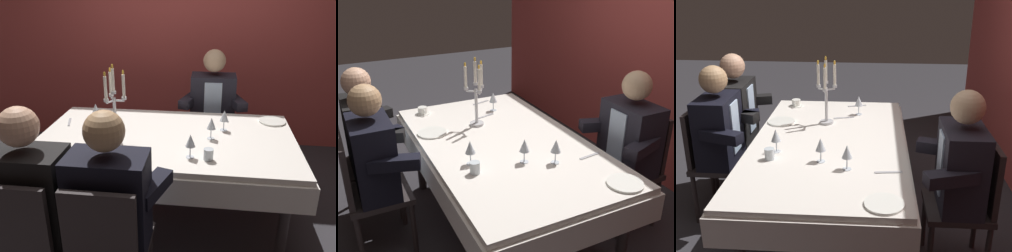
% 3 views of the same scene
% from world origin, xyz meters
% --- Properties ---
extents(ground_plane, '(12.00, 12.00, 0.00)m').
position_xyz_m(ground_plane, '(0.00, 0.00, 0.00)').
color(ground_plane, '#312F33').
extents(dining_table, '(1.94, 1.14, 0.74)m').
position_xyz_m(dining_table, '(0.00, 0.00, 0.62)').
color(dining_table, white).
rests_on(dining_table, ground_plane).
extents(candelabra, '(0.15, 0.17, 0.55)m').
position_xyz_m(candelabra, '(-0.37, -0.06, 0.98)').
color(candelabra, silver).
rests_on(candelabra, dining_table).
extents(dinner_plate_0, '(0.22, 0.22, 0.01)m').
position_xyz_m(dinner_plate_0, '(0.83, 0.38, 0.75)').
color(dinner_plate_0, white).
rests_on(dinner_plate_0, dining_table).
extents(dinner_plate_1, '(0.22, 0.22, 0.01)m').
position_xyz_m(dinner_plate_1, '(-0.37, -0.42, 0.75)').
color(dinner_plate_1, white).
rests_on(dinner_plate_1, dining_table).
extents(wine_glass_0, '(0.07, 0.07, 0.16)m').
position_xyz_m(wine_glass_0, '(-0.60, 0.19, 0.85)').
color(wine_glass_0, silver).
rests_on(wine_glass_0, dining_table).
extents(wine_glass_1, '(0.07, 0.07, 0.16)m').
position_xyz_m(wine_glass_1, '(0.43, 0.16, 0.85)').
color(wine_glass_1, silver).
rests_on(wine_glass_1, dining_table).
extents(wine_glass_2, '(0.07, 0.07, 0.16)m').
position_xyz_m(wine_glass_2, '(0.20, -0.33, 0.85)').
color(wine_glass_2, silver).
rests_on(wine_glass_2, dining_table).
extents(wine_glass_3, '(0.07, 0.07, 0.16)m').
position_xyz_m(wine_glass_3, '(0.33, -0.01, 0.85)').
color(wine_glass_3, silver).
rests_on(wine_glass_3, dining_table).
extents(water_tumbler_0, '(0.06, 0.06, 0.08)m').
position_xyz_m(water_tumbler_0, '(0.32, -0.35, 0.78)').
color(water_tumbler_0, silver).
rests_on(water_tumbler_0, dining_table).
extents(coffee_cup_0, '(0.13, 0.12, 0.06)m').
position_xyz_m(coffee_cup_0, '(-0.79, -0.38, 0.77)').
color(coffee_cup_0, white).
rests_on(coffee_cup_0, dining_table).
extents(spoon_0, '(0.04, 0.17, 0.01)m').
position_xyz_m(spoon_0, '(0.46, 0.42, 0.74)').
color(spoon_0, '#B7B7BC').
rests_on(spoon_0, dining_table).
extents(fork_1, '(0.07, 0.17, 0.01)m').
position_xyz_m(fork_1, '(-0.83, 0.17, 0.74)').
color(fork_1, '#B7B7BC').
rests_on(fork_1, dining_table).
extents(spoon_2, '(0.06, 0.17, 0.01)m').
position_xyz_m(spoon_2, '(-0.50, 0.07, 0.74)').
color(spoon_2, '#B7B7BC').
rests_on(spoon_2, dining_table).
extents(seated_diner_0, '(0.63, 0.48, 1.24)m').
position_xyz_m(seated_diner_0, '(-0.64, -0.89, 0.74)').
color(seated_diner_0, '#2F2828').
rests_on(seated_diner_0, ground_plane).
extents(seated_diner_1, '(0.63, 0.48, 1.24)m').
position_xyz_m(seated_diner_1, '(-0.19, -0.89, 0.74)').
color(seated_diner_1, '#2F2828').
rests_on(seated_diner_1, ground_plane).
extents(seated_diner_2, '(0.63, 0.48, 1.24)m').
position_xyz_m(seated_diner_2, '(0.34, 0.89, 0.74)').
color(seated_diner_2, '#2F2828').
rests_on(seated_diner_2, ground_plane).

